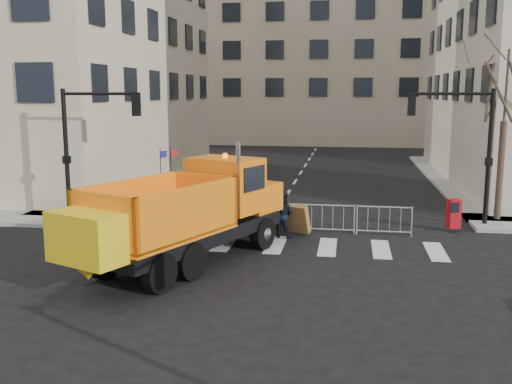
% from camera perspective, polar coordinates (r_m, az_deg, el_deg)
% --- Properties ---
extents(ground, '(120.00, 120.00, 0.00)m').
position_cam_1_polar(ground, '(14.92, -3.49, -10.63)').
color(ground, black).
rests_on(ground, ground).
extents(sidewalk_back, '(64.00, 5.00, 0.15)m').
position_cam_1_polar(sidewalk_back, '(22.93, 1.21, -3.11)').
color(sidewalk_back, gray).
rests_on(sidewalk_back, ground).
extents(building_far, '(30.00, 18.00, 24.00)m').
position_cam_1_polar(building_far, '(66.05, 6.79, 15.67)').
color(building_far, tan).
rests_on(building_far, ground).
extents(traffic_light_left, '(0.18, 0.18, 5.40)m').
position_cam_1_polar(traffic_light_left, '(24.01, -18.42, 3.33)').
color(traffic_light_left, black).
rests_on(traffic_light_left, ground).
extents(traffic_light_right, '(0.18, 0.18, 5.40)m').
position_cam_1_polar(traffic_light_right, '(23.87, 22.26, 3.06)').
color(traffic_light_right, black).
rests_on(traffic_light_right, ground).
extents(crowd_barriers, '(12.60, 0.60, 1.10)m').
position_cam_1_polar(crowd_barriers, '(22.08, -1.05, -2.36)').
color(crowd_barriers, '#9EA0A5').
rests_on(crowd_barriers, ground).
extents(street_tree, '(3.00, 3.00, 7.50)m').
position_cam_1_polar(street_tree, '(24.92, 23.49, 5.66)').
color(street_tree, '#382B21').
rests_on(street_tree, ground).
extents(plow_truck, '(6.18, 9.89, 3.75)m').
position_cam_1_polar(plow_truck, '(17.45, -7.10, -1.96)').
color(plow_truck, black).
rests_on(plow_truck, ground).
extents(cop_a, '(0.85, 0.67, 2.06)m').
position_cam_1_polar(cop_a, '(20.66, 0.04, -1.84)').
color(cop_a, black).
rests_on(cop_a, ground).
extents(cop_b, '(0.98, 0.85, 1.71)m').
position_cam_1_polar(cop_b, '(20.80, 2.64, -2.26)').
color(cop_b, black).
rests_on(cop_b, ground).
extents(cop_c, '(0.99, 1.27, 2.02)m').
position_cam_1_polar(cop_c, '(21.48, -2.38, -1.46)').
color(cop_c, black).
rests_on(cop_c, ground).
extents(worker, '(1.24, 1.17, 1.68)m').
position_cam_1_polar(worker, '(23.60, -6.37, -0.52)').
color(worker, gold).
rests_on(worker, sidewalk_back).
extents(newspaper_box, '(0.55, 0.52, 1.10)m').
position_cam_1_polar(newspaper_box, '(22.96, 19.15, -2.05)').
color(newspaper_box, '#A20C13').
rests_on(newspaper_box, sidewalk_back).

